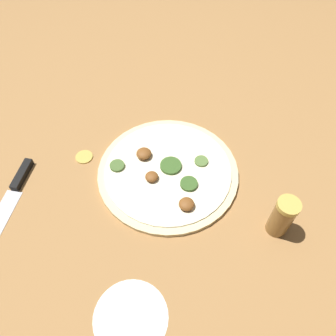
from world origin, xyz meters
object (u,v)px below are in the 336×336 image
pizza (168,171)px  spice_jar (282,217)px  loose_cap (84,156)px  knife (14,190)px

pizza → spice_jar: spice_jar is taller
pizza → loose_cap: (0.09, 0.21, -0.00)m
pizza → loose_cap: pizza is taller
loose_cap → pizza: bearing=-113.3°
spice_jar → loose_cap: (0.29, 0.43, -0.05)m
spice_jar → knife: bearing=70.8°
knife → loose_cap: size_ratio=5.66×
pizza → spice_jar: (-0.20, -0.22, 0.05)m
knife → spice_jar: 0.64m
knife → spice_jar: size_ratio=2.32×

